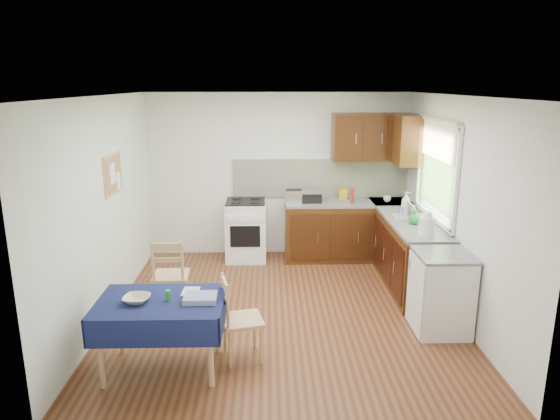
{
  "coord_description": "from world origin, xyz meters",
  "views": [
    {
      "loc": [
        -0.16,
        -5.48,
        2.64
      ],
      "look_at": [
        -0.02,
        0.22,
        1.17
      ],
      "focal_mm": 32.0,
      "sensor_mm": 36.0,
      "label": 1
    }
  ],
  "objects_px": {
    "chair_far": "(170,273)",
    "dish_rack": "(411,216)",
    "chair_near": "(238,316)",
    "sandwich_press": "(311,196)",
    "dining_table": "(161,311)",
    "toaster": "(294,196)",
    "kettle": "(427,225)"
  },
  "relations": [
    {
      "from": "chair_far",
      "to": "kettle",
      "type": "bearing_deg",
      "value": 179.17
    },
    {
      "from": "chair_far",
      "to": "kettle",
      "type": "height_order",
      "value": "kettle"
    },
    {
      "from": "sandwich_press",
      "to": "kettle",
      "type": "relative_size",
      "value": 0.99
    },
    {
      "from": "sandwich_press",
      "to": "kettle",
      "type": "bearing_deg",
      "value": -63.44
    },
    {
      "from": "toaster",
      "to": "sandwich_press",
      "type": "relative_size",
      "value": 0.92
    },
    {
      "from": "dining_table",
      "to": "chair_far",
      "type": "xyz_separation_m",
      "value": [
        -0.15,
        1.23,
        -0.11
      ]
    },
    {
      "from": "chair_near",
      "to": "sandwich_press",
      "type": "height_order",
      "value": "sandwich_press"
    },
    {
      "from": "sandwich_press",
      "to": "toaster",
      "type": "bearing_deg",
      "value": 178.16
    },
    {
      "from": "chair_near",
      "to": "chair_far",
      "type": "bearing_deg",
      "value": 25.19
    },
    {
      "from": "dining_table",
      "to": "dish_rack",
      "type": "relative_size",
      "value": 2.63
    },
    {
      "from": "dining_table",
      "to": "toaster",
      "type": "distance_m",
      "value": 3.31
    },
    {
      "from": "chair_near",
      "to": "kettle",
      "type": "distance_m",
      "value": 2.49
    },
    {
      "from": "dining_table",
      "to": "sandwich_press",
      "type": "relative_size",
      "value": 3.96
    },
    {
      "from": "dining_table",
      "to": "kettle",
      "type": "relative_size",
      "value": 3.92
    },
    {
      "from": "chair_near",
      "to": "dish_rack",
      "type": "relative_size",
      "value": 1.92
    },
    {
      "from": "dish_rack",
      "to": "kettle",
      "type": "relative_size",
      "value": 1.49
    },
    {
      "from": "kettle",
      "to": "sandwich_press",
      "type": "bearing_deg",
      "value": 124.83
    },
    {
      "from": "chair_far",
      "to": "sandwich_press",
      "type": "bearing_deg",
      "value": -137.09
    },
    {
      "from": "chair_far",
      "to": "dish_rack",
      "type": "distance_m",
      "value": 3.18
    },
    {
      "from": "dining_table",
      "to": "chair_near",
      "type": "distance_m",
      "value": 0.73
    },
    {
      "from": "toaster",
      "to": "kettle",
      "type": "xyz_separation_m",
      "value": [
        1.47,
        -1.7,
        0.04
      ]
    },
    {
      "from": "dining_table",
      "to": "sandwich_press",
      "type": "bearing_deg",
      "value": 55.05
    },
    {
      "from": "dining_table",
      "to": "kettle",
      "type": "bearing_deg",
      "value": 18.01
    },
    {
      "from": "chair_far",
      "to": "chair_near",
      "type": "relative_size",
      "value": 1.07
    },
    {
      "from": "sandwich_press",
      "to": "dish_rack",
      "type": "height_order",
      "value": "dish_rack"
    },
    {
      "from": "chair_far",
      "to": "toaster",
      "type": "distance_m",
      "value": 2.39
    },
    {
      "from": "toaster",
      "to": "dish_rack",
      "type": "distance_m",
      "value": 1.76
    },
    {
      "from": "sandwich_press",
      "to": "kettle",
      "type": "height_order",
      "value": "kettle"
    },
    {
      "from": "chair_near",
      "to": "sandwich_press",
      "type": "relative_size",
      "value": 2.9
    },
    {
      "from": "dining_table",
      "to": "chair_near",
      "type": "height_order",
      "value": "chair_near"
    },
    {
      "from": "kettle",
      "to": "dining_table",
      "type": "bearing_deg",
      "value": -155.6
    },
    {
      "from": "chair_near",
      "to": "sandwich_press",
      "type": "xyz_separation_m",
      "value": [
        0.95,
        2.85,
        0.53
      ]
    }
  ]
}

